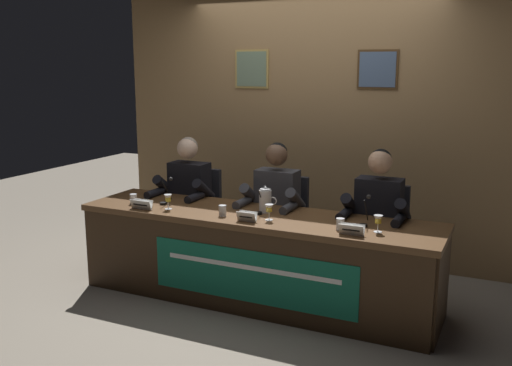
{
  "coord_description": "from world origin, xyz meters",
  "views": [
    {
      "loc": [
        1.89,
        -4.03,
        1.89
      ],
      "look_at": [
        0.0,
        0.0,
        0.97
      ],
      "focal_mm": 40.37,
      "sensor_mm": 36.0,
      "label": 1
    }
  ],
  "objects_px": {
    "juice_glass_right": "(378,221)",
    "nameplate_right": "(352,230)",
    "conference_table": "(251,245)",
    "chair_right": "(380,242)",
    "panelist_right": "(376,215)",
    "microphone_right": "(365,216)",
    "chair_center": "(282,229)",
    "water_cup_left": "(133,199)",
    "water_cup_center": "(223,211)",
    "microphone_center": "(260,204)",
    "water_cup_right": "(340,225)",
    "nameplate_center": "(247,216)",
    "juice_glass_center": "(269,209)",
    "nameplate_left": "(142,204)",
    "chair_left": "(197,218)",
    "panelist_center": "(273,204)",
    "juice_glass_left": "(168,199)",
    "microphone_left": "(166,195)",
    "water_pitcher_central": "(265,201)",
    "panelist_left": "(185,194)"
  },
  "relations": [
    {
      "from": "juice_glass_center",
      "to": "microphone_center",
      "type": "relative_size",
      "value": 0.57
    },
    {
      "from": "panelist_center",
      "to": "water_cup_right",
      "type": "xyz_separation_m",
      "value": [
        0.74,
        -0.51,
        0.04
      ]
    },
    {
      "from": "nameplate_center",
      "to": "panelist_right",
      "type": "bearing_deg",
      "value": 35.03
    },
    {
      "from": "water_cup_left",
      "to": "chair_right",
      "type": "height_order",
      "value": "chair_right"
    },
    {
      "from": "panelist_right",
      "to": "water_pitcher_central",
      "type": "height_order",
      "value": "panelist_right"
    },
    {
      "from": "water_cup_center",
      "to": "panelist_right",
      "type": "relative_size",
      "value": 0.07
    },
    {
      "from": "chair_center",
      "to": "juice_glass_right",
      "type": "relative_size",
      "value": 7.41
    },
    {
      "from": "conference_table",
      "to": "chair_center",
      "type": "height_order",
      "value": "chair_center"
    },
    {
      "from": "microphone_center",
      "to": "microphone_right",
      "type": "xyz_separation_m",
      "value": [
        0.85,
        0.01,
        0.0
      ]
    },
    {
      "from": "juice_glass_center",
      "to": "chair_right",
      "type": "height_order",
      "value": "chair_right"
    },
    {
      "from": "microphone_center",
      "to": "panelist_left",
      "type": "bearing_deg",
      "value": 160.66
    },
    {
      "from": "nameplate_left",
      "to": "juice_glass_left",
      "type": "bearing_deg",
      "value": 24.09
    },
    {
      "from": "water_cup_left",
      "to": "chair_left",
      "type": "bearing_deg",
      "value": 73.46
    },
    {
      "from": "microphone_left",
      "to": "nameplate_right",
      "type": "xyz_separation_m",
      "value": [
        1.7,
        -0.23,
        -0.03
      ]
    },
    {
      "from": "chair_left",
      "to": "nameplate_right",
      "type": "xyz_separation_m",
      "value": [
        1.74,
        -0.8,
        0.31
      ]
    },
    {
      "from": "water_cup_left",
      "to": "water_cup_center",
      "type": "xyz_separation_m",
      "value": [
        0.88,
        -0.03,
        0.0
      ]
    },
    {
      "from": "juice_glass_center",
      "to": "water_pitcher_central",
      "type": "bearing_deg",
      "value": 120.68
    },
    {
      "from": "water_cup_left",
      "to": "microphone_right",
      "type": "distance_m",
      "value": 1.97
    },
    {
      "from": "conference_table",
      "to": "nameplate_left",
      "type": "relative_size",
      "value": 15.31
    },
    {
      "from": "chair_center",
      "to": "nameplate_center",
      "type": "bearing_deg",
      "value": -87.24
    },
    {
      "from": "chair_left",
      "to": "microphone_center",
      "type": "relative_size",
      "value": 4.25
    },
    {
      "from": "juice_glass_center",
      "to": "chair_center",
      "type": "bearing_deg",
      "value": 104.31
    },
    {
      "from": "conference_table",
      "to": "chair_center",
      "type": "xyz_separation_m",
      "value": [
        -0.0,
        0.65,
        -0.04
      ]
    },
    {
      "from": "nameplate_right",
      "to": "microphone_right",
      "type": "xyz_separation_m",
      "value": [
        0.02,
        0.29,
        0.03
      ]
    },
    {
      "from": "water_cup_left",
      "to": "chair_right",
      "type": "bearing_deg",
      "value": 19.35
    },
    {
      "from": "nameplate_center",
      "to": "juice_glass_center",
      "type": "height_order",
      "value": "juice_glass_center"
    },
    {
      "from": "nameplate_left",
      "to": "microphone_center",
      "type": "xyz_separation_m",
      "value": [
        0.94,
        0.3,
        0.03
      ]
    },
    {
      "from": "chair_right",
      "to": "nameplate_right",
      "type": "xyz_separation_m",
      "value": [
        -0.03,
        -0.8,
        0.31
      ]
    },
    {
      "from": "microphone_center",
      "to": "water_cup_right",
      "type": "distance_m",
      "value": 0.74
    },
    {
      "from": "chair_right",
      "to": "water_pitcher_central",
      "type": "height_order",
      "value": "water_pitcher_central"
    },
    {
      "from": "panelist_left",
      "to": "water_pitcher_central",
      "type": "distance_m",
      "value": 0.97
    },
    {
      "from": "chair_left",
      "to": "microphone_right",
      "type": "height_order",
      "value": "microphone_right"
    },
    {
      "from": "chair_center",
      "to": "panelist_right",
      "type": "distance_m",
      "value": 0.95
    },
    {
      "from": "panelist_center",
      "to": "microphone_center",
      "type": "height_order",
      "value": "panelist_center"
    },
    {
      "from": "chair_center",
      "to": "panelist_right",
      "type": "relative_size",
      "value": 0.74
    },
    {
      "from": "microphone_left",
      "to": "chair_center",
      "type": "relative_size",
      "value": 0.24
    },
    {
      "from": "juice_glass_right",
      "to": "nameplate_right",
      "type": "bearing_deg",
      "value": -135.45
    },
    {
      "from": "conference_table",
      "to": "juice_glass_right",
      "type": "distance_m",
      "value": 1.05
    },
    {
      "from": "panelist_left",
      "to": "juice_glass_center",
      "type": "xyz_separation_m",
      "value": [
        1.06,
        -0.48,
        0.08
      ]
    },
    {
      "from": "juice_glass_left",
      "to": "chair_center",
      "type": "relative_size",
      "value": 0.14
    },
    {
      "from": "microphone_center",
      "to": "water_cup_right",
      "type": "height_order",
      "value": "microphone_center"
    },
    {
      "from": "chair_left",
      "to": "panelist_center",
      "type": "height_order",
      "value": "panelist_center"
    },
    {
      "from": "chair_left",
      "to": "nameplate_center",
      "type": "bearing_deg",
      "value": -40.7
    },
    {
      "from": "panelist_right",
      "to": "microphone_right",
      "type": "bearing_deg",
      "value": -91.7
    },
    {
      "from": "microphone_left",
      "to": "juice_glass_center",
      "type": "xyz_separation_m",
      "value": [
        1.02,
        -0.12,
        0.01
      ]
    },
    {
      "from": "nameplate_left",
      "to": "nameplate_right",
      "type": "distance_m",
      "value": 1.77
    },
    {
      "from": "chair_left",
      "to": "juice_glass_right",
      "type": "xyz_separation_m",
      "value": [
        1.89,
        -0.65,
        0.36
      ]
    },
    {
      "from": "juice_glass_left",
      "to": "juice_glass_center",
      "type": "xyz_separation_m",
      "value": [
        0.89,
        0.04,
        0.0
      ]
    },
    {
      "from": "conference_table",
      "to": "chair_right",
      "type": "bearing_deg",
      "value": 36.47
    },
    {
      "from": "panelist_right",
      "to": "nameplate_center",
      "type": "bearing_deg",
      "value": -144.97
    }
  ]
}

